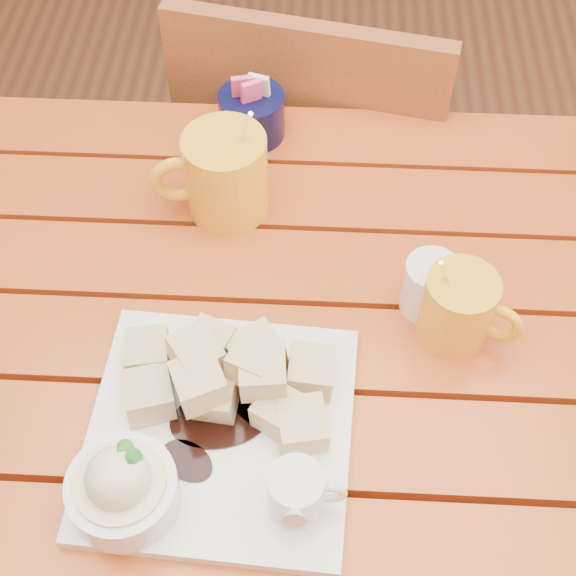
# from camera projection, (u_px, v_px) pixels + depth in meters

# --- Properties ---
(ground) EXTENTS (5.00, 5.00, 0.00)m
(ground) POSITION_uv_depth(u_px,v_px,m) (269.00, 559.00, 1.50)
(ground) COLOR #5B2C1A
(ground) RESTS_ON ground
(table) EXTENTS (1.20, 0.79, 0.75)m
(table) POSITION_uv_depth(u_px,v_px,m) (260.00, 390.00, 0.98)
(table) COLOR #AA4415
(table) RESTS_ON ground
(dessert_plate) EXTENTS (0.28, 0.28, 0.11)m
(dessert_plate) POSITION_uv_depth(u_px,v_px,m) (203.00, 432.00, 0.79)
(dessert_plate) COLOR white
(dessert_plate) RESTS_ON table
(coffee_mug_left) EXTENTS (0.14, 0.10, 0.17)m
(coffee_mug_left) POSITION_uv_depth(u_px,v_px,m) (223.00, 174.00, 0.97)
(coffee_mug_left) COLOR #FBAA1F
(coffee_mug_left) RESTS_ON table
(coffee_mug_right) EXTENTS (0.11, 0.08, 0.13)m
(coffee_mug_right) POSITION_uv_depth(u_px,v_px,m) (460.00, 308.00, 0.87)
(coffee_mug_right) COLOR #FBAA1F
(coffee_mug_right) RESTS_ON table
(cream_pitcher) EXTENTS (0.09, 0.07, 0.07)m
(cream_pitcher) POSITION_uv_depth(u_px,v_px,m) (431.00, 286.00, 0.89)
(cream_pitcher) COLOR white
(cream_pitcher) RESTS_ON table
(sugar_caddy) EXTENTS (0.09, 0.09, 0.10)m
(sugar_caddy) POSITION_uv_depth(u_px,v_px,m) (252.00, 114.00, 1.07)
(sugar_caddy) COLOR black
(sugar_caddy) RESTS_ON table
(chair_far) EXTENTS (0.48, 0.48, 0.86)m
(chair_far) POSITION_uv_depth(u_px,v_px,m) (316.00, 174.00, 1.42)
(chair_far) COLOR brown
(chair_far) RESTS_ON ground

